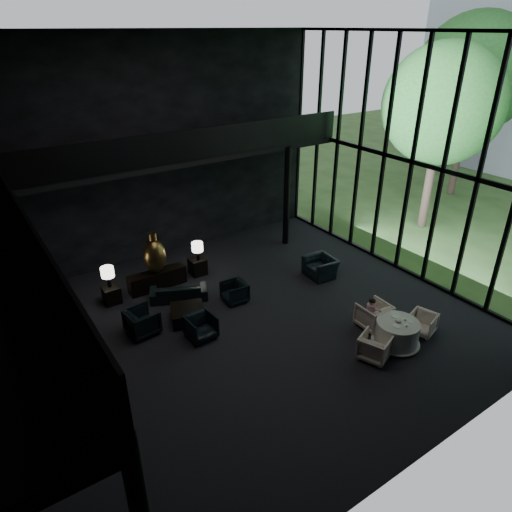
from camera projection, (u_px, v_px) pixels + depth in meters
floor at (239, 328)px, 13.60m from camera, size 14.00×12.00×0.02m
ceiling at (233, 29)px, 9.98m from camera, size 14.00×12.00×0.02m
wall_back at (147, 154)px, 16.22m from camera, size 14.00×0.04×8.00m
wall_front at (432, 309)px, 7.36m from camera, size 14.00×0.04×8.00m
curtain_wall at (412, 162)px, 15.27m from camera, size 0.20×12.00×8.00m
mezzanine_back at (185, 155)px, 15.98m from camera, size 12.00×2.00×0.25m
railing_left at (21, 222)px, 9.02m from camera, size 0.06×12.00×1.00m
railing_back at (197, 144)px, 14.97m from camera, size 12.00×0.06×1.00m
column_nw at (8, 241)px, 14.40m from camera, size 0.24×0.24×4.00m
column_ne at (287, 197)px, 18.05m from camera, size 0.24×0.24×4.00m
tree_near at (443, 105)px, 18.21m from camera, size 4.80×4.80×7.65m
tree_far at (474, 74)px, 21.84m from camera, size 5.60×5.60×8.80m
console at (157, 280)px, 15.58m from camera, size 1.99×0.45×0.63m
bronze_urn at (155, 255)px, 15.16m from camera, size 0.76×0.76×1.42m
side_table_left at (112, 295)px, 14.77m from camera, size 0.51×0.51×0.56m
table_lamp_left at (107, 273)px, 14.46m from camera, size 0.42×0.42×0.70m
side_table_right at (198, 266)px, 16.46m from camera, size 0.55×0.55×0.60m
table_lamp_right at (197, 248)px, 16.05m from camera, size 0.40×0.40×0.68m
sofa at (179, 290)px, 14.95m from camera, size 1.72×1.14×0.65m
lounge_armchair_west at (142, 319)px, 13.20m from camera, size 0.97×1.02×0.96m
lounge_armchair_east at (234, 291)px, 14.79m from camera, size 0.71×0.75×0.73m
lounge_armchair_south at (201, 326)px, 13.04m from camera, size 0.83×0.78×0.81m
window_armchair at (321, 264)px, 16.26m from camera, size 0.78×1.13×0.95m
coffee_table at (188, 314)px, 13.88m from camera, size 1.26×1.26×0.43m
dining_table at (396, 335)px, 12.79m from camera, size 1.35×1.35×0.75m
dining_chair_north at (374, 313)px, 13.48m from camera, size 0.97×0.92×0.97m
dining_chair_east at (422, 323)px, 13.28m from camera, size 0.75×0.78×0.66m
dining_chair_west at (375, 346)px, 12.23m from camera, size 0.96×0.99×0.80m
child at (371, 307)px, 13.27m from camera, size 0.27×0.27×0.59m
plate_a at (397, 326)px, 12.44m from camera, size 0.26×0.26×0.01m
plate_b at (395, 316)px, 12.86m from camera, size 0.30×0.30×0.02m
saucer at (411, 322)px, 12.61m from camera, size 0.17×0.17×0.01m
coffee_cup at (405, 319)px, 12.66m from camera, size 0.10×0.10×0.06m
cereal_bowl at (398, 321)px, 12.60m from camera, size 0.18×0.18×0.09m
cream_pot at (407, 326)px, 12.39m from camera, size 0.08×0.08×0.07m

